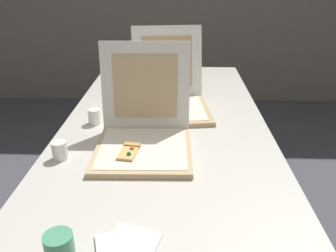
# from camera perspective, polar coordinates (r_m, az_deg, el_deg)

# --- Properties ---
(table) EXTENTS (0.95, 2.02, 0.75)m
(table) POSITION_cam_1_polar(r_m,az_deg,el_deg) (1.64, -0.54, -1.17)
(table) COLOR beige
(table) RESTS_ON ground
(pizza_box_front) EXTENTS (0.38, 0.42, 0.40)m
(pizza_box_front) POSITION_cam_1_polar(r_m,az_deg,el_deg) (1.39, -4.07, -1.52)
(pizza_box_front) COLOR tan
(pizza_box_front) RESTS_ON table
(pizza_box_middle) EXTENTS (0.43, 0.51, 0.39)m
(pizza_box_middle) POSITION_cam_1_polar(r_m,az_deg,el_deg) (1.77, 0.32, 4.47)
(pizza_box_middle) COLOR tan
(pizza_box_middle) RESTS_ON table
(cup_white_mid) EXTENTS (0.06, 0.06, 0.07)m
(cup_white_mid) POSITION_cam_1_polar(r_m,az_deg,el_deg) (1.65, -12.03, 1.55)
(cup_white_mid) COLOR white
(cup_white_mid) RESTS_ON table
(cup_white_near_left) EXTENTS (0.06, 0.06, 0.07)m
(cup_white_near_left) POSITION_cam_1_polar(r_m,az_deg,el_deg) (1.38, -17.43, -3.86)
(cup_white_near_left) COLOR white
(cup_white_near_left) RESTS_ON table
(cup_printed_front) EXTENTS (0.07, 0.07, 0.09)m
(cup_printed_front) POSITION_cam_1_polar(r_m,az_deg,el_deg) (0.93, -17.39, -19.02)
(cup_printed_front) COLOR #4C9E75
(cup_printed_front) RESTS_ON table
(napkin_pile) EXTENTS (0.19, 0.18, 0.01)m
(napkin_pile) POSITION_cam_1_polar(r_m,az_deg,el_deg) (0.96, -6.77, -19.37)
(napkin_pile) COLOR white
(napkin_pile) RESTS_ON table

